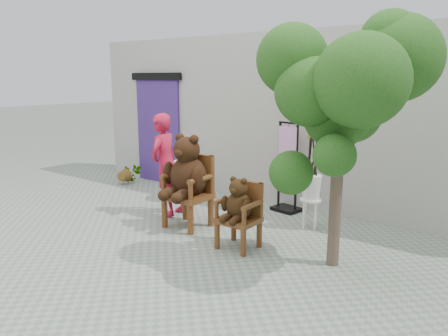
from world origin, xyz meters
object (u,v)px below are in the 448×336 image
object	(u,v)px
cafe_table	(185,176)
stool_bucket	(311,187)
person	(167,165)
chair_big	(187,176)
tree	(348,85)
display_stand	(287,177)
chair_small	(239,207)

from	to	relation	value
cafe_table	stool_bucket	distance (m)	2.57
stool_bucket	person	bearing A→B (deg)	-160.41
stool_bucket	cafe_table	bearing A→B (deg)	178.74
chair_big	tree	size ratio (longest dim) A/B	0.48
person	display_stand	distance (m)	2.02
person	tree	world-z (taller)	tree
chair_small	chair_big	bearing A→B (deg)	168.65
cafe_table	person	bearing A→B (deg)	-67.31
chair_small	tree	xyz separation A→B (m)	(1.35, 0.10, 1.59)
chair_big	person	xyz separation A→B (m)	(-0.69, 0.27, 0.04)
display_stand	stool_bucket	size ratio (longest dim) A/B	1.04
person	cafe_table	xyz separation A→B (m)	(-0.35, 0.84, -0.39)
chair_small	display_stand	size ratio (longest dim) A/B	0.64
chair_small	cafe_table	distance (m)	2.52
stool_bucket	tree	bearing A→B (deg)	-51.48
chair_big	cafe_table	distance (m)	1.56
chair_big	chair_small	size ratio (longest dim) A/B	1.47
stool_bucket	tree	size ratio (longest dim) A/B	0.50
display_stand	chair_small	bearing A→B (deg)	-71.20
person	cafe_table	bearing A→B (deg)	-168.44
stool_bucket	tree	distance (m)	2.13
cafe_table	display_stand	world-z (taller)	display_stand
tree	stool_bucket	bearing A→B (deg)	128.52
person	tree	distance (m)	3.43
chair_big	chair_small	distance (m)	1.14
chair_big	cafe_table	world-z (taller)	chair_big
person	cafe_table	size ratio (longest dim) A/B	2.35
chair_big	display_stand	distance (m)	1.81
chair_big	stool_bucket	distance (m)	1.85
chair_small	cafe_table	size ratio (longest dim) A/B	1.37
person	tree	size ratio (longest dim) A/B	0.57
chair_small	person	xyz separation A→B (m)	(-1.79, 0.49, 0.27)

